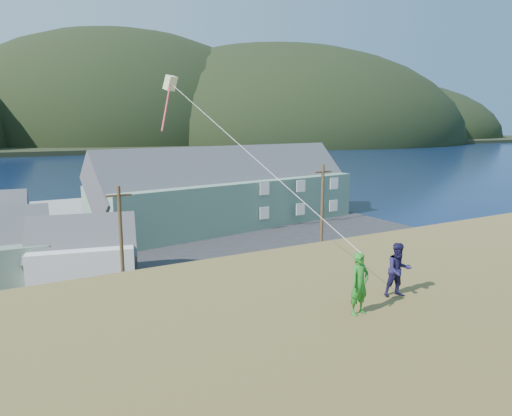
% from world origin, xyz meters
% --- Properties ---
extents(ground, '(900.00, 900.00, 0.00)m').
position_xyz_m(ground, '(0.00, 0.00, 0.00)').
color(ground, '#0A1638').
rests_on(ground, ground).
extents(grass_strip, '(110.00, 8.00, 0.10)m').
position_xyz_m(grass_strip, '(0.00, -2.00, 0.05)').
color(grass_strip, '#4C3D19').
rests_on(grass_strip, ground).
extents(waterfront_lot, '(72.00, 36.00, 0.12)m').
position_xyz_m(waterfront_lot, '(0.00, 17.00, 0.06)').
color(waterfront_lot, '#28282B').
rests_on(waterfront_lot, ground).
extents(wharf, '(26.00, 14.00, 0.90)m').
position_xyz_m(wharf, '(-6.00, 40.00, 0.45)').
color(wharf, gray).
rests_on(wharf, ground).
extents(far_shore, '(900.00, 320.00, 2.00)m').
position_xyz_m(far_shore, '(0.00, 330.00, 1.00)').
color(far_shore, black).
rests_on(far_shore, ground).
extents(far_hills, '(760.00, 265.00, 143.00)m').
position_xyz_m(far_hills, '(35.59, 279.38, 2.00)').
color(far_hills, black).
rests_on(far_hills, ground).
extents(lodge, '(33.87, 13.97, 11.56)m').
position_xyz_m(lodge, '(17.78, 21.63, 4.45)').
color(lodge, gray).
rests_on(lodge, waterfront_lot).
extents(shed_white, '(8.85, 6.81, 6.31)m').
position_xyz_m(shed_white, '(-1.19, 8.66, 2.43)').
color(shed_white, white).
rests_on(shed_white, waterfront_lot).
extents(utility_poles, '(36.93, 0.24, 9.14)m').
position_xyz_m(utility_poles, '(-1.67, 1.50, 4.49)').
color(utility_poles, '#47331E').
rests_on(utility_poles, waterfront_lot).
extents(kite_flyer_green, '(0.64, 0.46, 1.63)m').
position_xyz_m(kite_flyer_green, '(1.65, -18.95, 8.01)').
color(kite_flyer_green, '#217921').
rests_on(kite_flyer_green, hillside).
extents(kite_flyer_navy, '(0.91, 0.80, 1.56)m').
position_xyz_m(kite_flyer_navy, '(3.45, -18.55, 7.98)').
color(kite_flyer_navy, '#1A173F').
rests_on(kite_flyer_navy, hillside).
extents(kite_rig, '(1.52, 4.84, 10.40)m').
position_xyz_m(kite_rig, '(-0.18, -10.25, 13.39)').
color(kite_rig, beige).
rests_on(kite_rig, ground).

